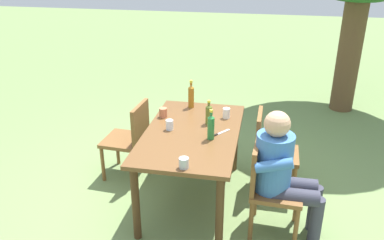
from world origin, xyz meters
name	(u,v)px	position (x,y,z in m)	size (l,w,h in m)	color
ground_plane	(192,199)	(0.00, 0.00, 0.00)	(24.00, 24.00, 0.00)	#6B844C
dining_table	(192,141)	(0.00, 0.00, 0.67)	(1.50, 0.89, 0.77)	brown
chair_far_right	(268,184)	(0.33, 0.74, 0.49)	(0.46, 0.46, 0.87)	brown
chair_near_left	(131,136)	(-0.33, -0.74, 0.49)	(0.47, 0.47, 0.87)	brown
chair_far_left	(269,148)	(-0.34, 0.74, 0.49)	(0.45, 0.45, 0.87)	brown
person_in_white_shirt	(282,169)	(0.34, 0.85, 0.66)	(0.47, 0.62, 1.18)	#3D70B2
bottle_green	(211,126)	(0.12, 0.20, 0.90)	(0.06, 0.06, 0.29)	#287A38
bottle_amber	(191,96)	(-0.60, -0.13, 0.90)	(0.06, 0.06, 0.31)	#996019
bottle_olive	(209,114)	(-0.21, 0.13, 0.88)	(0.06, 0.06, 0.25)	#566623
cup_glass	(170,125)	(0.00, -0.22, 0.82)	(0.07, 0.07, 0.10)	silver
cup_steel	(184,163)	(0.67, 0.06, 0.82)	(0.08, 0.08, 0.09)	#B2B7BC
cup_terracotta	(163,113)	(-0.28, -0.36, 0.82)	(0.08, 0.08, 0.10)	#BC6B47
cup_white	(226,113)	(-0.38, 0.28, 0.82)	(0.07, 0.07, 0.11)	white
table_knife	(219,133)	(0.00, 0.26, 0.78)	(0.20, 0.16, 0.01)	silver
backpack_by_near_side	(185,124)	(-1.35, -0.36, 0.21)	(0.28, 0.25, 0.42)	black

